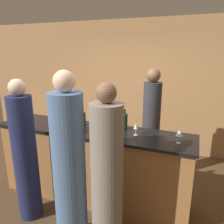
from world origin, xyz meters
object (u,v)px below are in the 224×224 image
guest_1 (107,180)px  wine_bottle_1 (83,118)px  bartender (151,129)px  guest_2 (69,170)px  wine_bottle_0 (125,122)px  guest_0 (25,156)px

guest_1 → wine_bottle_1: 1.17m
bartender → guest_2: bearing=71.4°
bartender → wine_bottle_1: bartender is taller
bartender → guest_1: bearing=85.2°
wine_bottle_0 → wine_bottle_1: bearing=-175.6°
guest_1 → wine_bottle_0: size_ratio=6.46×
guest_1 → guest_2: (-0.41, -0.05, 0.05)m
bartender → guest_0: bearing=47.9°
guest_2 → wine_bottle_1: bearing=109.5°
wine_bottle_0 → wine_bottle_1: size_ratio=1.04×
guest_0 → bartender: bearing=47.9°
bartender → guest_0: size_ratio=1.03×
guest_1 → bartender: bearing=85.2°
guest_1 → guest_2: 0.42m
guest_1 → wine_bottle_0: guest_1 is taller
wine_bottle_0 → guest_0: bearing=-143.6°
bartender → guest_2: (-0.54, -1.61, 0.02)m
wine_bottle_0 → guest_2: bearing=-107.6°
wine_bottle_1 → guest_0: bearing=-120.9°
bartender → wine_bottle_0: size_ratio=6.53×
guest_2 → guest_0: bearing=167.3°
bartender → guest_0: 1.94m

